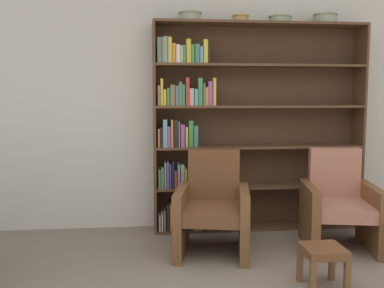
{
  "coord_description": "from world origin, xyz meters",
  "views": [
    {
      "loc": [
        -0.63,
        -1.78,
        1.4
      ],
      "look_at": [
        -0.22,
        2.25,
        0.95
      ],
      "focal_mm": 40.0,
      "sensor_mm": 36.0,
      "label": 1
    }
  ],
  "objects_px": {
    "bookshelf": "(238,127)",
    "bowl_sage": "(325,18)",
    "footstool": "(323,256)",
    "bowl_copper": "(280,19)",
    "armchair_leather": "(213,209)",
    "bowl_terracotta": "(240,18)",
    "bowl_slate": "(190,16)",
    "armchair_cushioned": "(339,206)"
  },
  "relations": [
    {
      "from": "bookshelf",
      "to": "armchair_cushioned",
      "type": "height_order",
      "value": "bookshelf"
    },
    {
      "from": "bookshelf",
      "to": "bowl_terracotta",
      "type": "xyz_separation_m",
      "value": [
        0.01,
        -0.02,
        1.12
      ]
    },
    {
      "from": "bowl_slate",
      "to": "bowl_sage",
      "type": "distance_m",
      "value": 1.41
    },
    {
      "from": "bookshelf",
      "to": "bowl_sage",
      "type": "xyz_separation_m",
      "value": [
        0.91,
        -0.02,
        1.13
      ]
    },
    {
      "from": "bowl_slate",
      "to": "footstool",
      "type": "relative_size",
      "value": 0.78
    },
    {
      "from": "footstool",
      "to": "bowl_copper",
      "type": "bearing_deg",
      "value": 86.11
    },
    {
      "from": "bookshelf",
      "to": "bowl_copper",
      "type": "distance_m",
      "value": 1.19
    },
    {
      "from": "bookshelf",
      "to": "bowl_terracotta",
      "type": "height_order",
      "value": "bowl_terracotta"
    },
    {
      "from": "armchair_cushioned",
      "to": "footstool",
      "type": "distance_m",
      "value": 0.99
    },
    {
      "from": "bowl_copper",
      "to": "bowl_sage",
      "type": "relative_size",
      "value": 0.96
    },
    {
      "from": "armchair_cushioned",
      "to": "armchair_leather",
      "type": "bearing_deg",
      "value": 10.97
    },
    {
      "from": "armchair_leather",
      "to": "footstool",
      "type": "bearing_deg",
      "value": 140.28
    },
    {
      "from": "armchair_cushioned",
      "to": "bowl_terracotta",
      "type": "bearing_deg",
      "value": -27.2
    },
    {
      "from": "bowl_terracotta",
      "to": "footstool",
      "type": "xyz_separation_m",
      "value": [
        0.31,
        -1.49,
        -1.95
      ]
    },
    {
      "from": "armchair_leather",
      "to": "armchair_cushioned",
      "type": "xyz_separation_m",
      "value": [
        1.19,
        0.0,
        0.0
      ]
    },
    {
      "from": "bowl_terracotta",
      "to": "footstool",
      "type": "height_order",
      "value": "bowl_terracotta"
    },
    {
      "from": "bowl_slate",
      "to": "footstool",
      "type": "height_order",
      "value": "bowl_slate"
    },
    {
      "from": "armchair_leather",
      "to": "footstool",
      "type": "height_order",
      "value": "armchair_leather"
    },
    {
      "from": "bowl_terracotta",
      "to": "bowl_sage",
      "type": "relative_size",
      "value": 0.7
    },
    {
      "from": "bookshelf",
      "to": "armchair_cushioned",
      "type": "distance_m",
      "value": 1.27
    },
    {
      "from": "bookshelf",
      "to": "bowl_slate",
      "type": "height_order",
      "value": "bowl_slate"
    },
    {
      "from": "armchair_leather",
      "to": "footstool",
      "type": "distance_m",
      "value": 1.1
    },
    {
      "from": "bowl_copper",
      "to": "footstool",
      "type": "relative_size",
      "value": 0.77
    },
    {
      "from": "bookshelf",
      "to": "bowl_slate",
      "type": "xyz_separation_m",
      "value": [
        -0.5,
        -0.02,
        1.13
      ]
    },
    {
      "from": "bowl_sage",
      "to": "armchair_cushioned",
      "type": "xyz_separation_m",
      "value": [
        -0.08,
        -0.64,
        -1.82
      ]
    },
    {
      "from": "bowl_slate",
      "to": "footstool",
      "type": "bearing_deg",
      "value": -60.89
    },
    {
      "from": "bowl_terracotta",
      "to": "bowl_copper",
      "type": "relative_size",
      "value": 0.73
    },
    {
      "from": "bowl_slate",
      "to": "armchair_leather",
      "type": "relative_size",
      "value": 0.27
    },
    {
      "from": "bowl_copper",
      "to": "bowl_slate",
      "type": "bearing_deg",
      "value": -180.0
    },
    {
      "from": "bowl_copper",
      "to": "footstool",
      "type": "bearing_deg",
      "value": -93.89
    },
    {
      "from": "bowl_slate",
      "to": "armchair_leather",
      "type": "distance_m",
      "value": 1.93
    },
    {
      "from": "bookshelf",
      "to": "bowl_sage",
      "type": "relative_size",
      "value": 8.71
    },
    {
      "from": "footstool",
      "to": "armchair_cushioned",
      "type": "bearing_deg",
      "value": 59.21
    },
    {
      "from": "bowl_copper",
      "to": "armchair_leather",
      "type": "distance_m",
      "value": 2.07
    },
    {
      "from": "bowl_sage",
      "to": "armchair_leather",
      "type": "xyz_separation_m",
      "value": [
        -1.27,
        -0.64,
        -1.82
      ]
    },
    {
      "from": "footstool",
      "to": "bowl_sage",
      "type": "bearing_deg",
      "value": 68.6
    },
    {
      "from": "bowl_sage",
      "to": "armchair_leather",
      "type": "height_order",
      "value": "bowl_sage"
    },
    {
      "from": "bowl_slate",
      "to": "bowl_copper",
      "type": "relative_size",
      "value": 1.0
    },
    {
      "from": "bowl_slate",
      "to": "armchair_cushioned",
      "type": "bearing_deg",
      "value": -25.74
    },
    {
      "from": "bookshelf",
      "to": "armchair_leather",
      "type": "distance_m",
      "value": 1.02
    },
    {
      "from": "bowl_slate",
      "to": "bowl_sage",
      "type": "bearing_deg",
      "value": 0.0
    },
    {
      "from": "armchair_leather",
      "to": "armchair_cushioned",
      "type": "distance_m",
      "value": 1.19
    }
  ]
}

